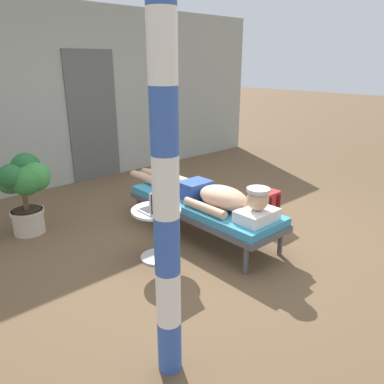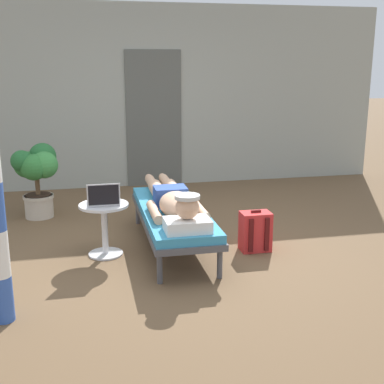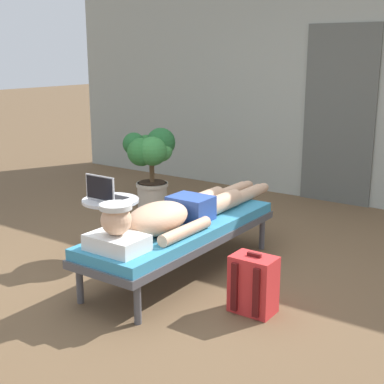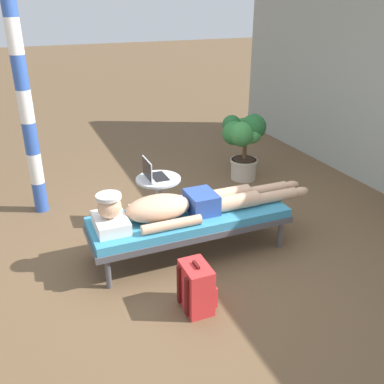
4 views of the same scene
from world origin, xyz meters
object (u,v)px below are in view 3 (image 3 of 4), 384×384
Objects in this scene: side_table at (111,218)px; backpack at (254,285)px; potted_plant at (151,156)px; laptop at (106,194)px; person_reclining at (176,213)px; lounge_chair at (182,232)px.

side_table is 1.23× the size of backpack.
potted_plant is at bearing 116.90° from side_table.
laptop is at bearing 174.62° from backpack.
backpack is at bearing -7.33° from side_table.
potted_plant is (-1.42, 1.43, 0.07)m from person_reclining.
backpack is at bearing -13.41° from person_reclining.
person_reclining is 2.39× the size of potted_plant.
lounge_chair is at bearing 90.00° from person_reclining.
side_table is 1.51m from backpack.
lounge_chair is 0.88× the size of person_reclining.
side_table is 1.69× the size of laptop.
person_reclining is at bearing -0.09° from side_table.
lounge_chair is 1.98m from potted_plant.
side_table is at bearing -173.70° from lounge_chair.
potted_plant reaches higher than laptop.
side_table is 1.62m from potted_plant.
laptop is 1.54m from backpack.
person_reclining is 7.00× the size of laptop.
lounge_chair is 3.66× the size of side_table.
potted_plant is (-2.22, 1.62, 0.40)m from backpack.
person_reclining is 5.12× the size of backpack.
lounge_chair is at bearing 161.46° from backpack.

